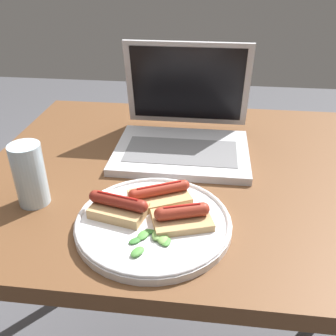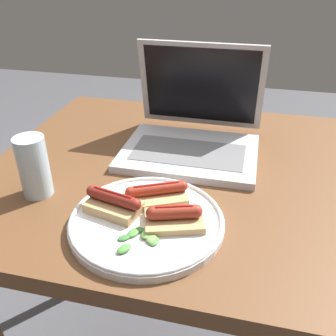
{
  "view_description": "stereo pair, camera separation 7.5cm",
  "coord_description": "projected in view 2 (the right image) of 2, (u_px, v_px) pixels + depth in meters",
  "views": [
    {
      "loc": [
        -0.04,
        -0.76,
        1.19
      ],
      "look_at": [
        -0.12,
        -0.11,
        0.81
      ],
      "focal_mm": 40.0,
      "sensor_mm": 36.0,
      "label": 1
    },
    {
      "loc": [
        0.03,
        -0.74,
        1.19
      ],
      "look_at": [
        -0.12,
        -0.11,
        0.81
      ],
      "focal_mm": 40.0,
      "sensor_mm": 36.0,
      "label": 2
    }
  ],
  "objects": [
    {
      "name": "desk",
      "position": [
        227.0,
        198.0,
        0.89
      ],
      "size": [
        1.12,
        0.78,
        0.75
      ],
      "color": "brown",
      "rests_on": "ground_plane"
    },
    {
      "name": "laptop",
      "position": [
        193.0,
        132.0,
        0.93
      ],
      "size": [
        0.32,
        0.29,
        0.25
      ],
      "color": "#B7B7BC",
      "rests_on": "desk"
    },
    {
      "name": "plate",
      "position": [
        147.0,
        221.0,
        0.68
      ],
      "size": [
        0.28,
        0.28,
        0.02
      ],
      "color": "silver",
      "rests_on": "desk"
    },
    {
      "name": "sausage_toast_left",
      "position": [
        114.0,
        203.0,
        0.69
      ],
      "size": [
        0.11,
        0.08,
        0.04
      ],
      "rotation": [
        0.0,
        0.0,
        2.91
      ],
      "color": "tan",
      "rests_on": "plate"
    },
    {
      "name": "sausage_toast_middle",
      "position": [
        174.0,
        217.0,
        0.66
      ],
      "size": [
        0.12,
        0.1,
        0.04
      ],
      "rotation": [
        0.0,
        0.0,
        3.45
      ],
      "color": "tan",
      "rests_on": "plate"
    },
    {
      "name": "sausage_toast_right",
      "position": [
        157.0,
        194.0,
        0.73
      ],
      "size": [
        0.13,
        0.12,
        0.04
      ],
      "rotation": [
        0.0,
        0.0,
        0.45
      ],
      "color": "tan",
      "rests_on": "plate"
    },
    {
      "name": "salad_pile",
      "position": [
        141.0,
        237.0,
        0.63
      ],
      "size": [
        0.07,
        0.08,
        0.01
      ],
      "color": "#4C8E3D",
      "rests_on": "plate"
    },
    {
      "name": "drinking_glass",
      "position": [
        34.0,
        167.0,
        0.75
      ],
      "size": [
        0.06,
        0.06,
        0.13
      ],
      "color": "silver",
      "rests_on": "desk"
    }
  ]
}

